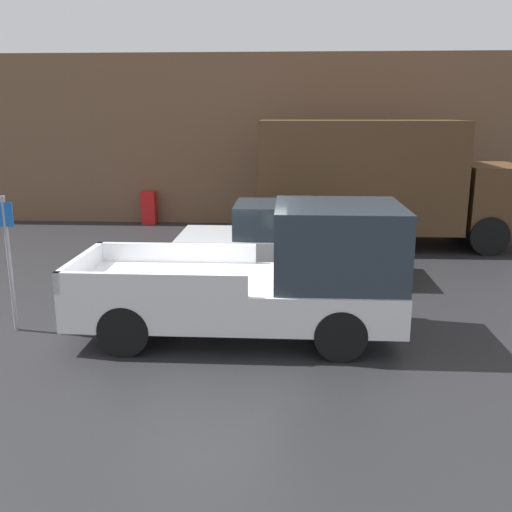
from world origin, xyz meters
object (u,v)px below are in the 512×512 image
at_px(car, 291,240).
at_px(newspaper_box, 149,208).
at_px(delivery_truck, 377,179).
at_px(parking_sign, 9,256).
at_px(pickup_truck, 273,276).

bearing_deg(car, newspaper_box, 127.40).
distance_m(delivery_truck, parking_sign, 9.89).
bearing_deg(parking_sign, pickup_truck, 0.39).
bearing_deg(parking_sign, car, 36.89).
bearing_deg(delivery_truck, parking_sign, -135.17).
distance_m(pickup_truck, parking_sign, 4.36).
height_order(car, newspaper_box, car).
distance_m(pickup_truck, car, 3.50).
relative_size(delivery_truck, parking_sign, 3.06).
height_order(delivery_truck, newspaper_box, delivery_truck).
bearing_deg(car, parking_sign, -143.11).
height_order(pickup_truck, delivery_truck, delivery_truck).
height_order(delivery_truck, parking_sign, delivery_truck).
bearing_deg(delivery_truck, newspaper_box, 159.09).
xyz_separation_m(delivery_truck, newspaper_box, (-7.03, 2.68, -1.28)).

